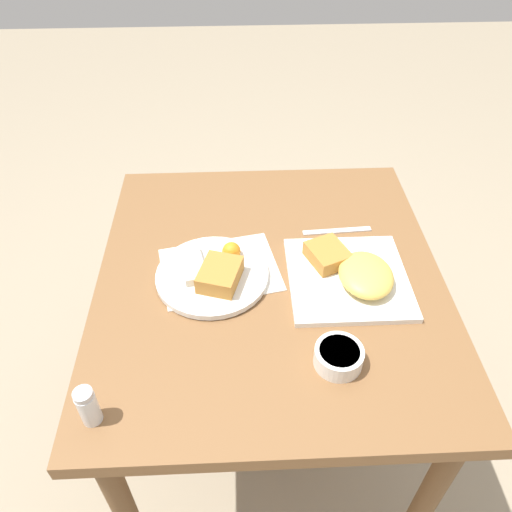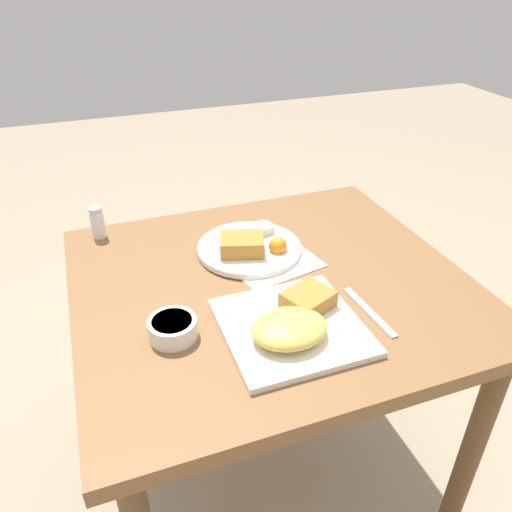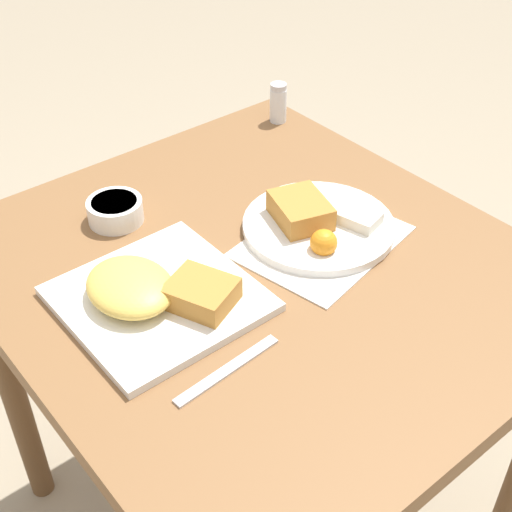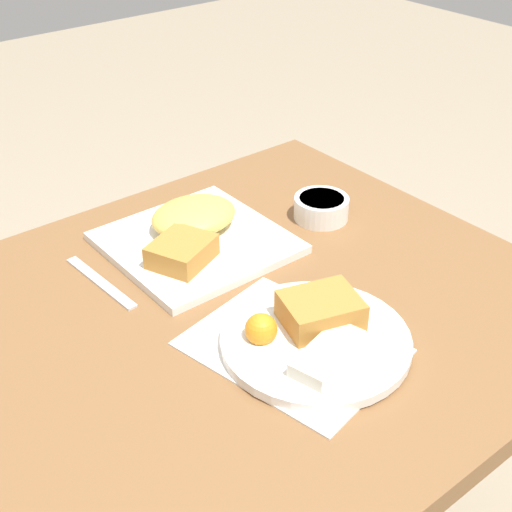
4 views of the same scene
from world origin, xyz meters
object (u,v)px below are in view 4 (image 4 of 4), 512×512
Objects in this scene: plate_oval_far at (315,334)px; plate_square_near at (193,233)px; sauce_ramekin at (321,207)px; butter_knife at (101,282)px.

plate_square_near is at bearing -93.52° from plate_oval_far.
sauce_ramekin is 0.54× the size of butter_knife.
plate_square_near is 1.04× the size of plate_oval_far.
sauce_ramekin is 0.40m from butter_knife.
plate_oval_far is 1.46× the size of butter_knife.
plate_oval_far is at bearing 86.48° from plate_square_near.
plate_square_near is 0.18m from butter_knife.
sauce_ramekin is (-0.24, -0.24, 0.00)m from plate_oval_far.
plate_square_near is 0.31m from plate_oval_far.
plate_square_near is 0.23m from sauce_ramekin.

